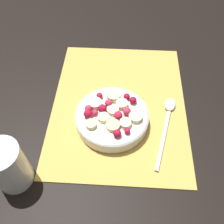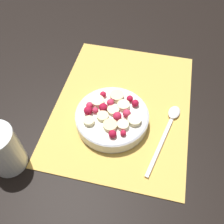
# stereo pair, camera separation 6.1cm
# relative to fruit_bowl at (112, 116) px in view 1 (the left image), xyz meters

# --- Properties ---
(ground_plane) EXTENTS (3.00, 3.00, 0.00)m
(ground_plane) POSITION_rel_fruit_bowl_xyz_m (-0.06, 0.02, -0.03)
(ground_plane) COLOR black
(placemat) EXTENTS (0.46, 0.36, 0.01)m
(placemat) POSITION_rel_fruit_bowl_xyz_m (-0.06, 0.02, -0.03)
(placemat) COLOR #E0B251
(placemat) RESTS_ON ground_plane
(fruit_bowl) EXTENTS (0.18, 0.18, 0.06)m
(fruit_bowl) POSITION_rel_fruit_bowl_xyz_m (0.00, 0.00, 0.00)
(fruit_bowl) COLOR silver
(fruit_bowl) RESTS_ON placemat
(spoon) EXTENTS (0.22, 0.07, 0.01)m
(spoon) POSITION_rel_fruit_bowl_xyz_m (-0.02, 0.14, -0.02)
(spoon) COLOR silver
(spoon) RESTS_ON placemat
(drinking_glass) EXTENTS (0.08, 0.08, 0.12)m
(drinking_glass) POSITION_rel_fruit_bowl_xyz_m (0.16, -0.20, 0.03)
(drinking_glass) COLOR white
(drinking_glass) RESTS_ON ground_plane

